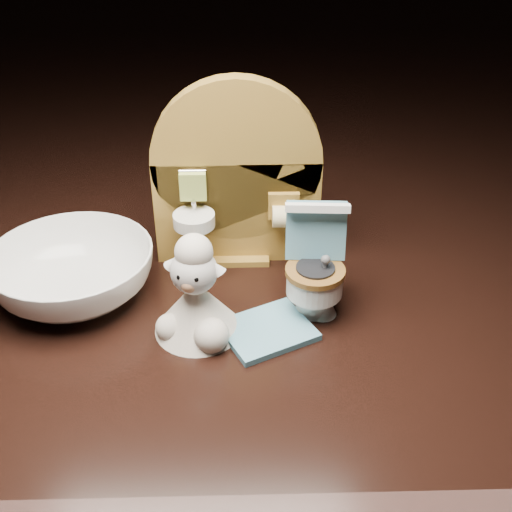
# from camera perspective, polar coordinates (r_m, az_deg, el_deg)

# --- Properties ---
(backdrop_panel) EXTENTS (0.13, 0.05, 0.15)m
(backdrop_panel) POSITION_cam_1_polar(r_m,az_deg,el_deg) (0.50, -1.80, 6.33)
(backdrop_panel) COLOR olive
(backdrop_panel) RESTS_ON ground
(toy_toilet) EXTENTS (0.04, 0.06, 0.08)m
(toy_toilet) POSITION_cam_1_polar(r_m,az_deg,el_deg) (0.46, 5.20, -1.28)
(toy_toilet) COLOR white
(toy_toilet) RESTS_ON ground
(bath_mat) EXTENTS (0.07, 0.07, 0.00)m
(bath_mat) POSITION_cam_1_polar(r_m,az_deg,el_deg) (0.45, 1.01, -6.63)
(bath_mat) COLOR #5E9CB3
(bath_mat) RESTS_ON ground
(toilet_brush) EXTENTS (0.02, 0.02, 0.05)m
(toilet_brush) POSITION_cam_1_polar(r_m,az_deg,el_deg) (0.46, 5.96, -3.81)
(toilet_brush) COLOR white
(toilet_brush) RESTS_ON ground
(plush_lamb) EXTENTS (0.06, 0.06, 0.08)m
(plush_lamb) POSITION_cam_1_polar(r_m,az_deg,el_deg) (0.44, -5.33, -3.89)
(plush_lamb) COLOR beige
(plush_lamb) RESTS_ON ground
(ceramic_bowl) EXTENTS (0.13, 0.13, 0.04)m
(ceramic_bowl) POSITION_cam_1_polar(r_m,az_deg,el_deg) (0.50, -15.95, -1.47)
(ceramic_bowl) COLOR white
(ceramic_bowl) RESTS_ON ground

